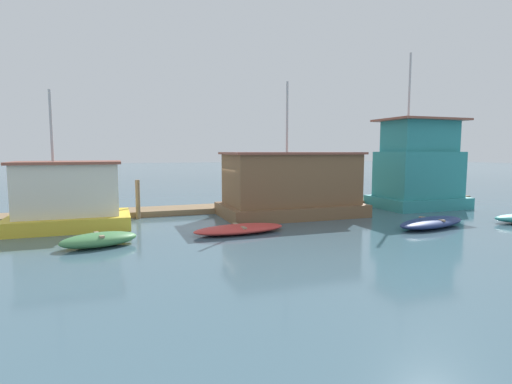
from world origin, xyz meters
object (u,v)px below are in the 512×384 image
houseboat_brown (291,185)px  dinghy_red (239,229)px  mooring_post_far_left (394,190)px  dinghy_green (99,240)px  mooring_post_far_right (138,199)px  houseboat_teal (418,169)px  dinghy_navy (432,222)px  mooring_post_centre (379,189)px  houseboat_yellow (69,198)px

houseboat_brown → dinghy_red: (-3.96, -3.51, -1.44)m
houseboat_brown → mooring_post_far_left: (7.96, 1.62, -0.66)m
dinghy_green → mooring_post_far_right: size_ratio=1.46×
dinghy_red → mooring_post_far_left: (11.92, 5.14, 0.78)m
houseboat_teal → mooring_post_far_left: size_ratio=4.75×
dinghy_green → dinghy_navy: size_ratio=0.66×
houseboat_teal → mooring_post_centre: 2.59m
dinghy_green → mooring_post_far_right: (1.67, 5.74, 0.74)m
mooring_post_centre → dinghy_green: bearing=-160.6°
dinghy_red → mooring_post_centre: (10.81, 5.14, 0.89)m
dinghy_green → dinghy_navy: 14.11m
mooring_post_centre → dinghy_navy: bearing=-108.0°
houseboat_yellow → dinghy_navy: houseboat_yellow is taller
mooring_post_far_left → mooring_post_centre: size_ratio=0.90×
houseboat_brown → houseboat_yellow: bearing=179.8°
mooring_post_far_left → mooring_post_far_right: mooring_post_far_right is taller
mooring_post_far_right → mooring_post_centre: bearing=0.0°
houseboat_teal → dinghy_red: 13.24m
dinghy_red → dinghy_navy: size_ratio=0.93×
mooring_post_far_left → mooring_post_far_right: (-15.73, 0.00, 0.03)m
dinghy_red → dinghy_navy: (8.59, -1.68, 0.04)m
houseboat_brown → houseboat_teal: size_ratio=0.81×
dinghy_green → mooring_post_far_left: 18.34m
dinghy_navy → mooring_post_far_right: bearing=151.2°
dinghy_green → mooring_post_far_right: 6.02m
dinghy_navy → mooring_post_centre: size_ratio=2.05×
houseboat_yellow → mooring_post_far_right: (3.02, 1.59, -0.36)m
dinghy_navy → houseboat_yellow: bearing=161.3°
dinghy_red → mooring_post_far_right: 6.44m
houseboat_yellow → houseboat_teal: bearing=0.5°
dinghy_red → mooring_post_far_left: bearing=23.3°
houseboat_teal → mooring_post_far_right: bearing=175.0°
mooring_post_far_right → houseboat_yellow: bearing=-152.2°
houseboat_brown → mooring_post_far_left: size_ratio=3.83×
mooring_post_far_left → houseboat_yellow: bearing=-175.1°
houseboat_yellow → dinghy_green: size_ratio=2.09×
houseboat_yellow → houseboat_teal: houseboat_teal is taller
houseboat_teal → mooring_post_far_right: (-16.32, 1.43, -1.39)m
houseboat_teal → mooring_post_far_left: (-0.60, 1.43, -1.42)m
houseboat_brown → houseboat_teal: 8.59m
houseboat_yellow → mooring_post_far_left: bearing=4.9°
dinghy_green → houseboat_teal: bearing=13.5°
dinghy_green → mooring_post_far_right: bearing=73.7°
dinghy_red → mooring_post_far_right: (-3.80, 5.14, 0.82)m
houseboat_yellow → dinghy_navy: bearing=-18.7°
mooring_post_far_right → dinghy_red: bearing=-53.5°
dinghy_red → mooring_post_centre: size_ratio=1.91×
dinghy_navy → mooring_post_far_right: size_ratio=2.21×
houseboat_yellow → houseboat_teal: (19.34, 0.17, 1.02)m
houseboat_brown → dinghy_navy: houseboat_brown is taller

